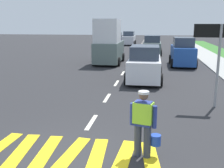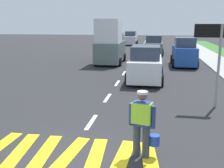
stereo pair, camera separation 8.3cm
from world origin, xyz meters
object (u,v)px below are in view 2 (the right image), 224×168
(lane_direction_sign, at_px, (214,46))
(car_outgoing_far, at_px, (154,46))
(road_worker, at_px, (143,121))
(car_parked_far, at_px, (184,53))
(car_outgoing_ahead, at_px, (146,65))
(car_oncoming_third, at_px, (131,39))
(delivery_truck, at_px, (110,44))

(lane_direction_sign, xyz_separation_m, car_outgoing_far, (-2.43, 17.73, -1.48))
(road_worker, distance_m, car_outgoing_far, 22.24)
(road_worker, distance_m, car_parked_far, 15.23)
(road_worker, bearing_deg, car_outgoing_ahead, 92.05)
(lane_direction_sign, xyz_separation_m, car_parked_far, (-0.02, 10.54, -1.40))
(road_worker, relative_size, car_outgoing_far, 0.39)
(car_oncoming_third, bearing_deg, car_parked_far, -72.94)
(road_worker, height_order, car_parked_far, car_parked_far)
(lane_direction_sign, bearing_deg, car_outgoing_far, 97.79)
(lane_direction_sign, bearing_deg, delivery_truck, 118.44)
(car_oncoming_third, distance_m, car_outgoing_far, 12.87)
(delivery_truck, height_order, car_oncoming_third, delivery_truck)
(lane_direction_sign, height_order, car_outgoing_far, lane_direction_sign)
(road_worker, bearing_deg, car_outgoing_far, 90.13)
(delivery_truck, xyz_separation_m, car_oncoming_third, (-0.20, 19.34, -0.67))
(lane_direction_sign, relative_size, car_outgoing_ahead, 0.80)
(car_parked_far, height_order, car_oncoming_third, car_parked_far)
(car_parked_far, relative_size, car_outgoing_far, 0.92)
(road_worker, height_order, delivery_truck, delivery_truck)
(car_outgoing_far, bearing_deg, car_outgoing_ahead, -91.17)
(car_oncoming_third, bearing_deg, car_outgoing_far, -73.78)
(car_oncoming_third, bearing_deg, lane_direction_sign, -78.68)
(car_outgoing_ahead, bearing_deg, lane_direction_sign, -58.73)
(car_oncoming_third, relative_size, car_outgoing_far, 1.00)
(road_worker, height_order, car_outgoing_ahead, car_outgoing_ahead)
(car_parked_far, distance_m, car_oncoming_third, 20.45)
(car_outgoing_ahead, height_order, car_oncoming_third, car_oncoming_third)
(car_parked_far, bearing_deg, car_outgoing_ahead, -113.70)
(lane_direction_sign, distance_m, car_outgoing_far, 17.96)
(delivery_truck, relative_size, car_outgoing_ahead, 1.14)
(delivery_truck, bearing_deg, road_worker, -77.27)
(delivery_truck, distance_m, car_outgoing_far, 7.79)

